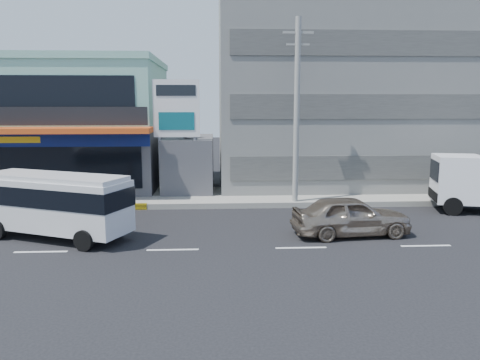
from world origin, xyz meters
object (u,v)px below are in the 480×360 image
at_px(sedan, 351,216).
at_px(minibus, 55,201).
at_px(concrete_building, 336,82).
at_px(utility_pole_near, 297,112).
at_px(billboard, 177,115).
at_px(motorcycle_rider, 95,210).
at_px(satellite_dish, 188,137).
at_px(shop_building, 68,128).

bearing_deg(sedan, minibus, 83.63).
distance_m(concrete_building, utility_pole_near, 8.79).
bearing_deg(billboard, motorcycle_rider, -125.04).
bearing_deg(concrete_building, sedan, -100.92).
height_order(concrete_building, satellite_dish, concrete_building).
bearing_deg(billboard, concrete_building, 28.92).
distance_m(concrete_building, motorcycle_rider, 18.78).
xyz_separation_m(shop_building, utility_pole_near, (14.00, -6.55, 1.15)).
xyz_separation_m(concrete_building, sedan, (-2.57, -13.33, -6.15)).
bearing_deg(utility_pole_near, billboard, 164.52).
distance_m(utility_pole_near, motorcycle_rider, 11.41).
bearing_deg(shop_building, billboard, -32.32).
relative_size(sedan, motorcycle_rider, 2.46).
relative_size(minibus, sedan, 1.34).
relative_size(satellite_dish, billboard, 0.22).
xyz_separation_m(satellite_dish, motorcycle_rider, (-4.00, -6.79, -2.90)).
distance_m(sedan, motorcycle_rider, 11.71).
distance_m(shop_building, sedan, 19.96).
bearing_deg(minibus, sedan, -0.82).
xyz_separation_m(satellite_dish, utility_pole_near, (6.00, -3.60, 1.57)).
height_order(sedan, motorcycle_rider, motorcycle_rider).
xyz_separation_m(sedan, motorcycle_rider, (-11.43, 2.54, -0.18)).
xyz_separation_m(utility_pole_near, minibus, (-10.98, -5.55, -3.54)).
height_order(satellite_dish, utility_pole_near, utility_pole_near).
xyz_separation_m(shop_building, billboard, (7.50, -4.75, 0.93)).
bearing_deg(sedan, motorcycle_rider, 71.93).
relative_size(shop_building, concrete_building, 0.77).
bearing_deg(shop_building, concrete_building, 3.35).
distance_m(shop_building, motorcycle_rider, 11.04).
relative_size(billboard, utility_pole_near, 0.69).
height_order(shop_building, sedan, shop_building).
distance_m(utility_pole_near, minibus, 12.80).
height_order(satellite_dish, minibus, satellite_dish).
height_order(satellite_dish, billboard, billboard).
xyz_separation_m(satellite_dish, sedan, (7.43, -9.33, -2.72)).
bearing_deg(motorcycle_rider, billboard, 54.96).
xyz_separation_m(concrete_building, utility_pole_near, (-4.00, -7.60, -1.85)).
height_order(shop_building, satellite_dish, shop_building).
height_order(concrete_building, sedan, concrete_building).
bearing_deg(utility_pole_near, motorcycle_rider, -162.30).
bearing_deg(minibus, shop_building, 104.02).
distance_m(billboard, sedan, 11.67).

